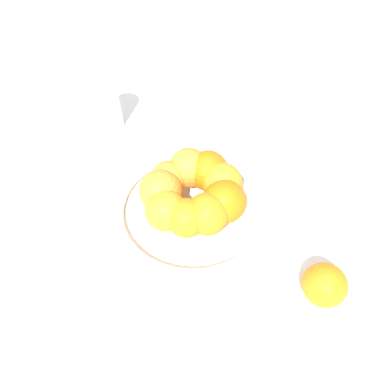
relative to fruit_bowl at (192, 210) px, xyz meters
The scene contains 6 objects.
ground_plane 0.02m from the fruit_bowl, ahead, with size 4.00×4.00×0.00m, color white.
fruit_bowl is the anchor object (origin of this frame).
orange_pile 0.06m from the fruit_bowl, 18.93° to the left, with size 0.20×0.19×0.08m.
stray_orange 0.28m from the fruit_bowl, 36.32° to the right, with size 0.07×0.07×0.07m, color orange.
drinking_glass 0.34m from the fruit_bowl, 127.64° to the left, with size 0.07×0.07×0.13m, color white.
napkin_folded 0.26m from the fruit_bowl, 13.44° to the left, with size 0.12×0.12×0.01m, color silver.
Camera 1 is at (0.01, -0.44, 0.61)m, focal length 35.00 mm.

